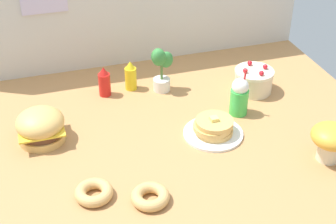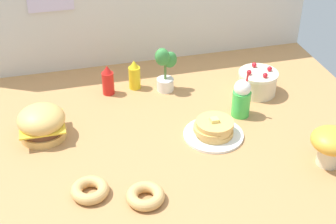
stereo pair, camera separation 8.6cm
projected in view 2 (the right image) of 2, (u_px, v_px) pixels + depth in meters
The scene contains 11 objects.
ground_plane at pixel (178, 141), 2.38m from camera, with size 2.12×1.72×0.02m, color #B27F4C.
burger at pixel (42, 123), 2.36m from camera, with size 0.23×0.23×0.17m.
pancake_stack at pixel (214, 130), 2.38m from camera, with size 0.29×0.29×0.10m.
layer_cake at pixel (258, 82), 2.70m from camera, with size 0.22×0.22×0.16m.
ketchup_bottle at pixel (108, 81), 2.69m from camera, with size 0.07×0.07×0.17m.
mustard_bottle at pixel (134, 75), 2.74m from camera, with size 0.07×0.07×0.17m.
cream_soda_cup at pixel (241, 98), 2.50m from camera, with size 0.10×0.10×0.26m.
donut_pink_glaze at pixel (90, 190), 2.04m from camera, with size 0.16×0.16×0.05m.
donut_chocolate at pixel (145, 196), 2.01m from camera, with size 0.16×0.16×0.05m.
potted_plant at pixel (165, 67), 2.69m from camera, with size 0.13×0.10×0.26m.
mushroom_stool at pixel (332, 143), 2.16m from camera, with size 0.19×0.19×0.18m.
Camera 2 is at (-0.52, -1.83, 1.42)m, focal length 52.51 mm.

